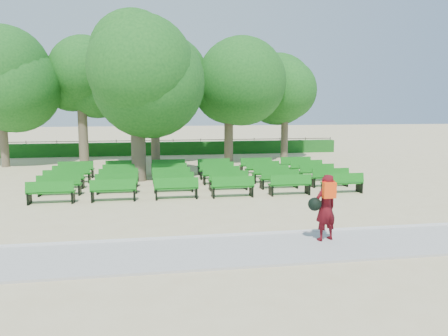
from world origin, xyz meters
name	(u,v)px	position (x,y,z in m)	size (l,w,h in m)	color
ground	(168,193)	(0.00, 0.00, 0.00)	(120.00, 120.00, 0.00)	tan
paving	(182,254)	(0.00, -7.40, 0.03)	(30.00, 2.20, 0.06)	#A4A5A0
curb	(179,238)	(0.00, -6.25, 0.05)	(30.00, 0.12, 0.10)	silver
hedge	(159,149)	(0.00, 14.00, 0.45)	(26.00, 0.70, 0.90)	#185918
fence	(159,154)	(0.00, 14.40, 0.00)	(26.00, 0.10, 1.02)	black
tree_line	(161,162)	(0.00, 10.00, 0.00)	(21.80, 6.80, 7.04)	#1C5E1B
bench_array	(197,183)	(1.33, 1.68, 0.08)	(1.65, 0.57, 1.03)	#136E15
tree_among	(136,71)	(-1.19, 3.18, 5.01)	(5.00, 5.00, 7.30)	brown
person	(325,207)	(3.62, -7.05, 0.93)	(0.84, 0.57, 1.68)	#4A0A10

